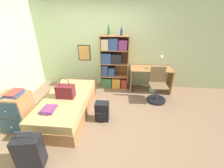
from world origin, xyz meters
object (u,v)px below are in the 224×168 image
bed (67,105)px  desk (151,75)px  magazine_pile_on_dresser (13,93)px  waste_bin (153,87)px  suitcase (30,152)px  book_stack_on_bed (49,109)px  bookcase (113,64)px  bottle_brown (121,32)px  bottle_green (109,31)px  handbag (65,91)px  backpack (102,111)px  desk_chair (157,91)px  desk_lamp (162,59)px  dresser (17,112)px

bed → desk: (2.13, 1.36, 0.28)m
magazine_pile_on_dresser → waste_bin: size_ratio=1.29×
magazine_pile_on_dresser → suitcase: bearing=-49.8°
bed → book_stack_on_bed: book_stack_on_bed is taller
bed → suitcase: size_ratio=2.85×
suitcase → bookcase: bookcase is taller
book_stack_on_bed → bottle_brown: 2.72m
bookcase → bottle_green: size_ratio=6.00×
handbag → backpack: 0.96m
magazine_pile_on_dresser → bottle_green: bottle_green is taller
magazine_pile_on_dresser → desk_chair: (3.03, 1.38, -0.54)m
book_stack_on_bed → desk: desk is taller
book_stack_on_bed → magazine_pile_on_dresser: size_ratio=1.02×
desk_lamp → backpack: desk_lamp is taller
bed → book_stack_on_bed: size_ratio=5.41×
bottle_brown → desk_lamp: bottle_brown is taller
bed → magazine_pile_on_dresser: bearing=-143.6°
suitcase → dresser: 1.11m
book_stack_on_bed → suitcase: (0.06, -0.84, -0.21)m
bottle_brown → backpack: bottle_brown is taller
magazine_pile_on_dresser → bottle_brown: (1.99, 2.03, 0.89)m
magazine_pile_on_dresser → bottle_brown: 2.98m
bookcase → bottle_green: bottle_green is taller
bookcase → backpack: (-0.10, -1.64, -0.58)m
desk_lamp → waste_bin: bearing=-167.6°
magazine_pile_on_dresser → desk_chair: desk_chair is taller
dresser → bookcase: size_ratio=0.49×
desk_chair → waste_bin: (-0.02, 0.51, -0.16)m
book_stack_on_bed → suitcase: bearing=-86.2°
dresser → waste_bin: (3.07, 1.90, -0.26)m
waste_bin → suitcase: bearing=-130.6°
bookcase → desk_chair: (1.28, -0.67, -0.50)m
suitcase → desk_lamp: bearing=48.0°
handbag → bottle_brown: bearing=51.2°
bottle_green → bottle_brown: 0.37m
magazine_pile_on_dresser → desk: 3.52m
desk_lamp → backpack: bearing=-134.8°
bed → desk_lamp: 2.85m
dresser → desk_chair: bearing=24.2°
magazine_pile_on_dresser → bottle_brown: bearing=45.5°
desk_lamp → handbag: bearing=-149.8°
magazine_pile_on_dresser → desk_chair: 3.37m
bottle_brown → bottle_green: bearing=171.8°
waste_bin → desk: bearing=151.4°
bookcase → bottle_green: 0.96m
bottle_green → bottle_brown: bearing=-8.2°
bottle_green → desk: (1.28, -0.14, -1.23)m
handbag → waste_bin: (2.22, 1.34, -0.49)m
bookcase → desk_chair: size_ratio=1.76×
handbag → bookcase: bookcase is taller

